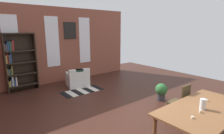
{
  "coord_description": "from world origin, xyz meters",
  "views": [
    {
      "loc": [
        -2.75,
        -2.81,
        2.25
      ],
      "look_at": [
        0.68,
        1.43,
        1.09
      ],
      "focal_mm": 28.71,
      "sensor_mm": 36.0,
      "label": 1
    }
  ],
  "objects_px": {
    "bookshelf_tall": "(18,62)",
    "vase_on_table": "(203,104)",
    "dining_chair_far_right": "(181,101)",
    "armchair_white": "(78,79)",
    "potted_plant_by_shelf": "(161,91)",
    "dining_table": "(204,111)"
  },
  "relations": [
    {
      "from": "bookshelf_tall",
      "to": "vase_on_table",
      "type": "bearing_deg",
      "value": -71.1
    },
    {
      "from": "dining_chair_far_right",
      "to": "armchair_white",
      "type": "bearing_deg",
      "value": 98.96
    },
    {
      "from": "dining_chair_far_right",
      "to": "bookshelf_tall",
      "type": "distance_m",
      "value": 5.62
    },
    {
      "from": "vase_on_table",
      "to": "armchair_white",
      "type": "xyz_separation_m",
      "value": [
        -0.06,
        4.84,
        -0.58
      ]
    },
    {
      "from": "vase_on_table",
      "to": "armchair_white",
      "type": "height_order",
      "value": "vase_on_table"
    },
    {
      "from": "armchair_white",
      "to": "potted_plant_by_shelf",
      "type": "relative_size",
      "value": 1.72
    },
    {
      "from": "dining_chair_far_right",
      "to": "bookshelf_tall",
      "type": "relative_size",
      "value": 0.45
    },
    {
      "from": "armchair_white",
      "to": "bookshelf_tall",
      "type": "bearing_deg",
      "value": 154.79
    },
    {
      "from": "armchair_white",
      "to": "potted_plant_by_shelf",
      "type": "height_order",
      "value": "armchair_white"
    },
    {
      "from": "vase_on_table",
      "to": "dining_chair_far_right",
      "type": "xyz_separation_m",
      "value": [
        0.58,
        0.76,
        -0.35
      ]
    },
    {
      "from": "dining_table",
      "to": "dining_chair_far_right",
      "type": "height_order",
      "value": "dining_chair_far_right"
    },
    {
      "from": "dining_table",
      "to": "armchair_white",
      "type": "height_order",
      "value": "dining_table"
    },
    {
      "from": "dining_table",
      "to": "potted_plant_by_shelf",
      "type": "relative_size",
      "value": 3.79
    },
    {
      "from": "potted_plant_by_shelf",
      "to": "vase_on_table",
      "type": "bearing_deg",
      "value": -125.33
    },
    {
      "from": "dining_table",
      "to": "bookshelf_tall",
      "type": "distance_m",
      "value": 6.11
    },
    {
      "from": "dining_chair_far_right",
      "to": "potted_plant_by_shelf",
      "type": "distance_m",
      "value": 1.33
    },
    {
      "from": "dining_chair_far_right",
      "to": "bookshelf_tall",
      "type": "height_order",
      "value": "bookshelf_tall"
    },
    {
      "from": "dining_chair_far_right",
      "to": "armchair_white",
      "type": "xyz_separation_m",
      "value": [
        -0.64,
        4.08,
        -0.23
      ]
    },
    {
      "from": "vase_on_table",
      "to": "bookshelf_tall",
      "type": "bearing_deg",
      "value": 108.9
    },
    {
      "from": "dining_table",
      "to": "vase_on_table",
      "type": "distance_m",
      "value": 0.2
    },
    {
      "from": "armchair_white",
      "to": "potted_plant_by_shelf",
      "type": "bearing_deg",
      "value": -65.24
    },
    {
      "from": "dining_table",
      "to": "potted_plant_by_shelf",
      "type": "distance_m",
      "value": 2.25
    }
  ]
}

